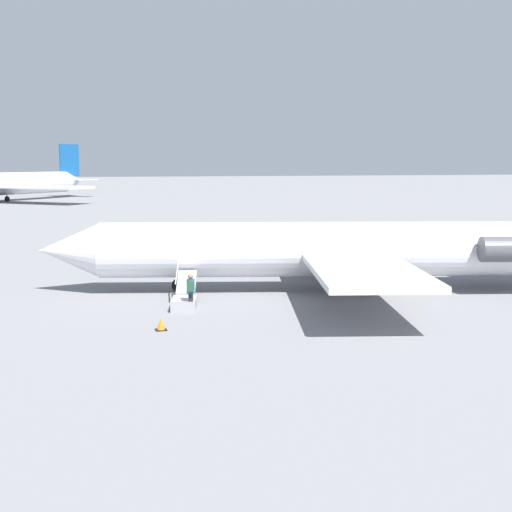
{
  "coord_description": "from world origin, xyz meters",
  "views": [
    {
      "loc": [
        12.9,
        34.24,
        6.64
      ],
      "look_at": [
        3.52,
        0.07,
        1.96
      ],
      "focal_mm": 50.0,
      "sensor_mm": 36.0,
      "label": 1
    }
  ],
  "objects": [
    {
      "name": "airplane_main",
      "position": [
        -0.95,
        0.22,
        2.22
      ],
      "size": [
        29.31,
        22.34,
        7.39
      ],
      "rotation": [
        0.0,
        0.0,
        -0.23
      ],
      "color": "silver",
      "rests_on": "ground"
    },
    {
      "name": "boarding_stairs",
      "position": [
        7.54,
        2.27,
        0.39
      ],
      "size": [
        1.9,
        4.14,
        1.8
      ],
      "rotation": [
        0.0,
        0.0,
        -1.8
      ],
      "color": "#99999E",
      "rests_on": "ground"
    },
    {
      "name": "ground_plane",
      "position": [
        0.0,
        0.0,
        0.0
      ],
      "size": [
        600.0,
        600.0,
        0.0
      ],
      "primitive_type": "plane",
      "color": "slate"
    },
    {
      "name": "passenger",
      "position": [
        7.46,
        3.47,
        1.0
      ],
      "size": [
        0.4,
        0.56,
        1.74
      ],
      "rotation": [
        0.0,
        0.0,
        -1.8
      ],
      "color": "#23232D",
      "rests_on": "ground"
    },
    {
      "name": "traffic_cone_near_stairs",
      "position": [
        9.21,
        6.51,
        0.23
      ],
      "size": [
        0.45,
        0.45,
        0.49
      ],
      "color": "black",
      "rests_on": "ground"
    }
  ]
}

